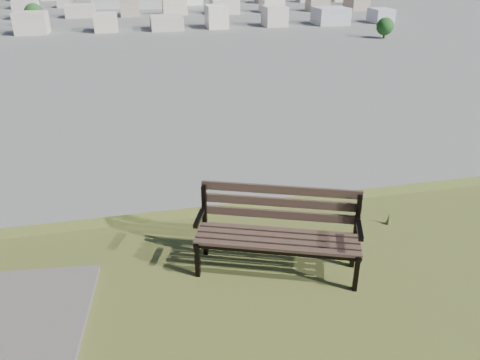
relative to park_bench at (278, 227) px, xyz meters
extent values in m
cube|color=#443127|center=(-0.11, -0.29, -0.10)|extent=(1.84, 0.78, 0.04)
cube|color=#443127|center=(-0.06, -0.16, -0.10)|extent=(1.84, 0.78, 0.04)
cube|color=#443127|center=(-0.02, -0.04, -0.10)|extent=(1.84, 0.78, 0.04)
cube|color=#443127|center=(0.03, 0.08, -0.10)|extent=(1.84, 0.78, 0.04)
cube|color=#443127|center=(0.06, 0.16, 0.07)|extent=(1.82, 0.73, 0.11)
cube|color=#443127|center=(0.07, 0.18, 0.23)|extent=(1.82, 0.73, 0.11)
cube|color=#443127|center=(0.08, 0.21, 0.39)|extent=(1.82, 0.73, 0.11)
cube|color=black|center=(-0.98, 0.03, -0.34)|extent=(0.07, 0.08, 0.47)
cube|color=black|center=(-0.82, 0.46, -0.08)|extent=(0.07, 0.08, 0.99)
cube|color=black|center=(-0.91, 0.23, -0.13)|extent=(0.24, 0.52, 0.05)
cube|color=black|center=(-0.92, 0.18, 0.14)|extent=(0.19, 0.38, 0.05)
cube|color=black|center=(0.75, -0.64, -0.34)|extent=(0.07, 0.08, 0.47)
cube|color=black|center=(0.91, -0.20, -0.08)|extent=(0.07, 0.08, 0.99)
cube|color=black|center=(0.83, -0.44, -0.13)|extent=(0.24, 0.52, 0.05)
cube|color=black|center=(0.81, -0.49, 0.14)|extent=(0.19, 0.38, 0.05)
cube|color=black|center=(-0.11, -0.30, -0.15)|extent=(1.83, 0.73, 0.04)
cube|color=black|center=(0.03, 0.09, -0.15)|extent=(1.83, 0.73, 0.04)
cone|color=brown|center=(1.86, 0.61, -0.48)|extent=(0.08, 0.08, 0.18)
cube|color=silver|center=(5.85, 287.28, -22.73)|extent=(54.37, 31.13, 5.68)
cube|color=#BBB0A0|center=(-36.54, 197.41, -22.07)|extent=(11.00, 11.00, 7.00)
cube|color=beige|center=(-12.54, 197.41, -22.07)|extent=(11.00, 11.00, 7.00)
cube|color=#B1B1B6|center=(11.46, 197.41, -22.07)|extent=(11.00, 11.00, 7.00)
cube|color=beige|center=(35.46, 197.41, -22.07)|extent=(11.00, 11.00, 7.00)
cube|color=tan|center=(59.46, 197.41, -22.07)|extent=(11.00, 11.00, 7.00)
cube|color=beige|center=(83.46, 197.41, -22.07)|extent=(11.00, 11.00, 7.00)
cube|color=#B3ACA3|center=(107.46, 197.41, -22.07)|extent=(11.00, 11.00, 7.00)
cube|color=#B1B1B6|center=(-48.54, 247.41, -22.07)|extent=(11.00, 11.00, 7.00)
cube|color=beige|center=(-24.54, 247.41, -22.07)|extent=(11.00, 11.00, 7.00)
cube|color=tan|center=(-0.54, 247.41, -22.07)|extent=(11.00, 11.00, 7.00)
cube|color=beige|center=(23.46, 247.41, -22.07)|extent=(11.00, 11.00, 7.00)
cube|color=#B3ACA3|center=(47.46, 247.41, -22.07)|extent=(11.00, 11.00, 7.00)
cube|color=silver|center=(71.46, 247.41, -22.07)|extent=(11.00, 11.00, 7.00)
cube|color=#BBB0A0|center=(95.46, 247.41, -22.07)|extent=(11.00, 11.00, 7.00)
cube|color=beige|center=(119.46, 247.41, -22.07)|extent=(11.00, 11.00, 7.00)
cube|color=beige|center=(-60.54, 297.41, -22.07)|extent=(11.00, 11.00, 7.00)
cube|color=#B3ACA3|center=(-36.54, 297.41, -22.07)|extent=(11.00, 11.00, 7.00)
cube|color=silver|center=(-12.54, 297.41, -22.07)|extent=(11.00, 11.00, 7.00)
cylinder|color=#38271C|center=(89.46, 157.41, -24.52)|extent=(0.80, 0.80, 2.10)
sphere|color=#173613|center=(89.46, 157.41, -21.37)|extent=(6.30, 6.30, 6.30)
cylinder|color=#38271C|center=(-40.54, 217.41, -24.22)|extent=(0.80, 0.80, 2.70)
sphere|color=#173613|center=(-40.54, 217.41, -20.17)|extent=(8.10, 8.10, 8.10)
cylinder|color=#38271C|center=(129.46, 277.41, -24.60)|extent=(0.80, 0.80, 1.95)
cylinder|color=#38271C|center=(39.46, 297.41, -24.52)|extent=(0.80, 0.80, 2.10)
camera|label=1|loc=(-1.50, -4.56, 2.96)|focal=35.00mm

